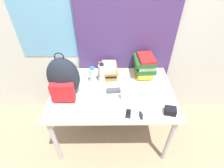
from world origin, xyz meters
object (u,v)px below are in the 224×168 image
at_px(book_stack_center, 144,66).
at_px(sunscreen_bottle, 123,93).
at_px(book_stack_left, 109,70).
at_px(camera_pouch, 170,111).
at_px(backpack, 64,79).
at_px(wristwatch, 141,115).
at_px(water_bottle, 93,75).
at_px(sports_bottle, 102,73).
at_px(cell_phone, 128,114).
at_px(sunglasses_case, 113,91).

relative_size(book_stack_center, sunscreen_bottle, 1.47).
height_order(book_stack_left, camera_pouch, book_stack_left).
distance_m(backpack, sunscreen_bottle, 0.61).
bearing_deg(wristwatch, water_bottle, 133.69).
relative_size(water_bottle, sunscreen_bottle, 1.05).
xyz_separation_m(backpack, sports_bottle, (0.37, 0.22, -0.10)).
distance_m(backpack, camera_pouch, 1.08).
relative_size(cell_phone, camera_pouch, 0.92).
xyz_separation_m(book_stack_center, sunglasses_case, (-0.37, -0.29, -0.12)).
bearing_deg(book_stack_center, sunglasses_case, -141.14).
bearing_deg(wristwatch, backpack, 158.28).
bearing_deg(book_stack_left, camera_pouch, -45.74).
bearing_deg(cell_phone, sports_bottle, 117.99).
bearing_deg(sports_bottle, water_bottle, -177.68).
height_order(cell_phone, camera_pouch, camera_pouch).
xyz_separation_m(sunscreen_bottle, cell_phone, (0.04, -0.19, -0.08)).
distance_m(sports_bottle, sunscreen_bottle, 0.38).
bearing_deg(backpack, sunglasses_case, 3.64).
relative_size(book_stack_center, water_bottle, 1.40).
xyz_separation_m(water_bottle, camera_pouch, (0.77, -0.48, -0.06)).
bearing_deg(book_stack_center, camera_pouch, -74.39).
relative_size(sunglasses_case, camera_pouch, 1.26).
bearing_deg(water_bottle, sports_bottle, 2.32).
height_order(cell_phone, sunglasses_case, sunglasses_case).
relative_size(sunscreen_bottle, cell_phone, 1.70).
xyz_separation_m(water_bottle, sunglasses_case, (0.23, -0.18, -0.08)).
xyz_separation_m(sports_bottle, cell_phone, (0.26, -0.50, -0.11)).
height_order(backpack, camera_pouch, backpack).
xyz_separation_m(book_stack_center, sunscreen_bottle, (-0.27, -0.41, -0.04)).
xyz_separation_m(backpack, camera_pouch, (1.03, -0.27, -0.18)).
distance_m(sunscreen_bottle, sunglasses_case, 0.17).
bearing_deg(book_stack_left, water_bottle, -147.75).
height_order(sports_bottle, cell_phone, sports_bottle).
height_order(backpack, water_bottle, backpack).
height_order(water_bottle, wristwatch, water_bottle).
xyz_separation_m(book_stack_left, water_bottle, (-0.18, -0.12, 0.02)).
height_order(water_bottle, sunglasses_case, water_bottle).
bearing_deg(book_stack_left, cell_phone, -72.92).
relative_size(backpack, sports_bottle, 2.05).
xyz_separation_m(cell_phone, camera_pouch, (0.40, 0.01, 0.02)).
xyz_separation_m(book_stack_center, sports_bottle, (-0.49, -0.11, -0.02)).
xyz_separation_m(backpack, wristwatch, (0.75, -0.30, -0.21)).
height_order(sunglasses_case, wristwatch, sunglasses_case).
bearing_deg(camera_pouch, sports_bottle, 143.60).
bearing_deg(book_stack_left, wristwatch, -64.12).
relative_size(book_stack_left, camera_pouch, 2.37).
bearing_deg(book_stack_left, sunglasses_case, -80.49).
bearing_deg(backpack, sports_bottle, 30.14).
bearing_deg(book_stack_left, backpack, -143.87).
relative_size(backpack, book_stack_center, 1.79).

